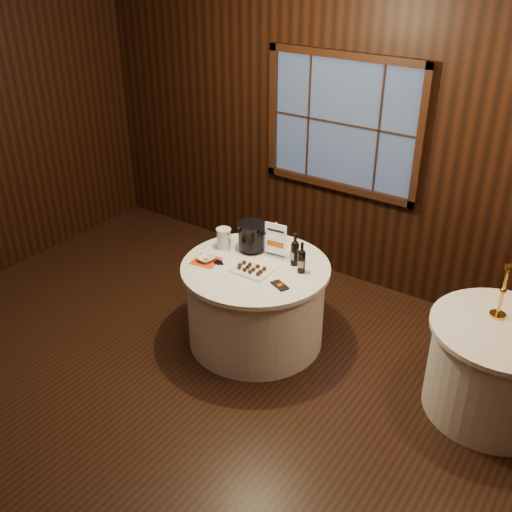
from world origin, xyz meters
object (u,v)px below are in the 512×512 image
Objects in this scene: main_table at (256,303)px; brass_candlestick at (501,298)px; sign_stand at (276,245)px; cracker_bowl at (206,259)px; side_table at (496,369)px; grape_bunch at (219,262)px; chocolate_box at (280,285)px; port_bottle_right at (302,260)px; port_bottle_left at (295,251)px; chocolate_plate at (251,270)px; ice_bucket at (252,236)px; glass_pitcher at (224,239)px.

main_table is 2.96× the size of brass_candlestick.
sign_stand is 2.31× the size of cracker_bowl.
grape_bunch is at bearing -168.70° from side_table.
port_bottle_right is at bearing 108.59° from chocolate_box.
cracker_bowl is (-0.66, -0.39, -0.11)m from port_bottle_left.
cracker_bowl is 0.33× the size of brass_candlestick.
cracker_bowl reaches higher than chocolate_box.
port_bottle_left is 0.88× the size of chocolate_plate.
ice_bucket reaches higher than main_table.
glass_pitcher is at bearing 92.87° from cracker_bowl.
sign_stand is 0.52m from grape_bunch.
grape_bunch is (-0.28, -0.15, 0.40)m from main_table.
side_table is 7.40× the size of grape_bunch.
main_table is 2.02m from side_table.
ice_bucket is 0.78× the size of chocolate_plate.
port_bottle_left reaches higher than grape_bunch.
sign_stand is 1.72× the size of glass_pitcher.
side_table is 1.81m from port_bottle_left.
grape_bunch is at bearing -150.75° from main_table.
main_table is 7.94× the size of chocolate_box.
glass_pitcher is (-0.79, -0.03, -0.02)m from port_bottle_right.
sign_stand is 0.76× the size of brass_candlestick.
chocolate_box reaches higher than side_table.
grape_bunch is 0.30m from glass_pitcher.
cracker_bowl is at bearing -136.22° from port_bottle_left.
ice_bucket is 0.66m from chocolate_box.
brass_candlestick is at bearing 43.40° from chocolate_box.
side_table is at bearing -4.51° from sign_stand.
main_table is 3.89× the size of sign_stand.
brass_candlestick is at bearing 20.38° from port_bottle_left.
chocolate_plate is 2.29× the size of grape_bunch.
port_bottle_right is 0.56m from ice_bucket.
chocolate_plate is (0.03, -0.11, 0.40)m from main_table.
main_table is at bearing 178.29° from chocolate_box.
glass_pitcher is (-0.44, 0.20, 0.08)m from chocolate_plate.
port_bottle_right is 1.05× the size of ice_bucket.
grape_bunch is at bearing -157.50° from chocolate_box.
port_bottle_right is 1.94× the size of cracker_bowl.
sign_stand is 2.04× the size of chocolate_box.
main_table is 0.55m from sign_stand.
cracker_bowl is (-0.12, -0.03, 0.00)m from grape_bunch.
port_bottle_right is 0.79m from glass_pitcher.
chocolate_plate reaches higher than main_table.
port_bottle_left is (-1.74, -0.09, 0.51)m from side_table.
port_bottle_right is at bearing 23.46° from grape_bunch.
cracker_bowl is at bearing -168.68° from side_table.
side_table is at bearing 11.67° from chocolate_plate.
cracker_bowl is (0.01, -0.28, -0.08)m from glass_pitcher.
chocolate_plate reaches higher than grape_bunch.
chocolate_box is 0.37× the size of brass_candlestick.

